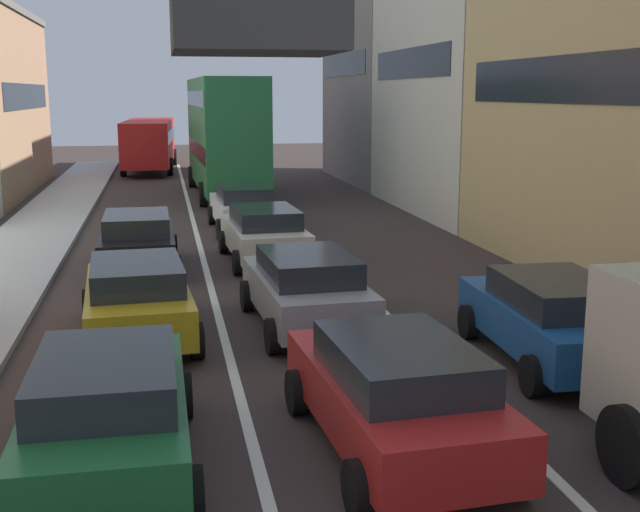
{
  "coord_description": "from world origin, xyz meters",
  "views": [
    {
      "loc": [
        -2.71,
        -1.88,
        4.46
      ],
      "look_at": [
        0.0,
        12.0,
        1.6
      ],
      "focal_mm": 45.41,
      "sensor_mm": 36.0,
      "label": 1
    }
  ],
  "objects_px": {
    "sedan_left_lane_third": "(137,297)",
    "sedan_right_lane_behind_truck": "(552,317)",
    "wagon_left_lane_second": "(108,409)",
    "sedan_left_lane_fourth": "(137,240)",
    "sedan_centre_lane_fifth": "(244,207)",
    "bus_mid_queue_primary": "(225,131)",
    "bus_far_queue_secondary": "(149,140)",
    "sedan_centre_lane_second": "(396,392)",
    "hatchback_centre_lane_third": "(306,288)",
    "coupe_centre_lane_fourth": "(264,233)"
  },
  "relations": [
    {
      "from": "sedan_left_lane_fourth",
      "to": "hatchback_centre_lane_third",
      "type": "bearing_deg",
      "value": -151.27
    },
    {
      "from": "coupe_centre_lane_fourth",
      "to": "sedan_centre_lane_fifth",
      "type": "distance_m",
      "value": 5.17
    },
    {
      "from": "sedan_left_lane_third",
      "to": "sedan_right_lane_behind_truck",
      "type": "distance_m",
      "value": 7.34
    },
    {
      "from": "sedan_left_lane_third",
      "to": "coupe_centre_lane_fourth",
      "type": "xyz_separation_m",
      "value": [
        3.14,
        6.39,
        0.0
      ]
    },
    {
      "from": "sedan_left_lane_third",
      "to": "sedan_right_lane_behind_truck",
      "type": "bearing_deg",
      "value": -115.02
    },
    {
      "from": "sedan_centre_lane_second",
      "to": "sedan_right_lane_behind_truck",
      "type": "xyz_separation_m",
      "value": [
        3.53,
        2.8,
        0.0
      ]
    },
    {
      "from": "sedan_centre_lane_second",
      "to": "hatchback_centre_lane_third",
      "type": "bearing_deg",
      "value": -2.27
    },
    {
      "from": "wagon_left_lane_second",
      "to": "sedan_left_lane_fourth",
      "type": "xyz_separation_m",
      "value": [
        0.05,
        11.38,
        0.0
      ]
    },
    {
      "from": "sedan_centre_lane_second",
      "to": "wagon_left_lane_second",
      "type": "distance_m",
      "value": 3.5
    },
    {
      "from": "coupe_centre_lane_fourth",
      "to": "sedan_left_lane_fourth",
      "type": "bearing_deg",
      "value": 94.27
    },
    {
      "from": "sedan_left_lane_third",
      "to": "bus_far_queue_secondary",
      "type": "xyz_separation_m",
      "value": [
        -0.12,
        33.38,
        0.96
      ]
    },
    {
      "from": "sedan_left_lane_fourth",
      "to": "bus_mid_queue_primary",
      "type": "bearing_deg",
      "value": -13.7
    },
    {
      "from": "sedan_right_lane_behind_truck",
      "to": "bus_mid_queue_primary",
      "type": "relative_size",
      "value": 0.41
    },
    {
      "from": "wagon_left_lane_second",
      "to": "sedan_right_lane_behind_truck",
      "type": "distance_m",
      "value": 7.52
    },
    {
      "from": "wagon_left_lane_second",
      "to": "bus_far_queue_secondary",
      "type": "xyz_separation_m",
      "value": [
        0.08,
        38.78,
        0.96
      ]
    },
    {
      "from": "sedan_centre_lane_fifth",
      "to": "bus_far_queue_secondary",
      "type": "xyz_separation_m",
      "value": [
        -3.23,
        21.82,
        0.96
      ]
    },
    {
      "from": "coupe_centre_lane_fourth",
      "to": "bus_far_queue_secondary",
      "type": "height_order",
      "value": "bus_far_queue_secondary"
    },
    {
      "from": "hatchback_centre_lane_third",
      "to": "bus_far_queue_secondary",
      "type": "distance_m",
      "value": 33.45
    },
    {
      "from": "hatchback_centre_lane_third",
      "to": "sedan_left_lane_third",
      "type": "bearing_deg",
      "value": 89.21
    },
    {
      "from": "sedan_right_lane_behind_truck",
      "to": "sedan_centre_lane_fifth",
      "type": "bearing_deg",
      "value": 17.06
    },
    {
      "from": "hatchback_centre_lane_third",
      "to": "sedan_centre_lane_fifth",
      "type": "bearing_deg",
      "value": -2.59
    },
    {
      "from": "wagon_left_lane_second",
      "to": "bus_mid_queue_primary",
      "type": "distance_m",
      "value": 26.45
    },
    {
      "from": "sedan_centre_lane_fifth",
      "to": "wagon_left_lane_second",
      "type": "bearing_deg",
      "value": 167.18
    },
    {
      "from": "sedan_centre_lane_second",
      "to": "coupe_centre_lane_fourth",
      "type": "relative_size",
      "value": 1.01
    },
    {
      "from": "coupe_centre_lane_fourth",
      "to": "bus_far_queue_secondary",
      "type": "bearing_deg",
      "value": 4.24
    },
    {
      "from": "hatchback_centre_lane_third",
      "to": "bus_far_queue_secondary",
      "type": "bearing_deg",
      "value": 2.79
    },
    {
      "from": "sedan_left_lane_fourth",
      "to": "sedan_right_lane_behind_truck",
      "type": "xyz_separation_m",
      "value": [
        6.97,
        -8.69,
        0.0
      ]
    },
    {
      "from": "bus_mid_queue_primary",
      "to": "bus_far_queue_secondary",
      "type": "relative_size",
      "value": 1.0
    },
    {
      "from": "sedan_left_lane_fourth",
      "to": "sedan_centre_lane_fifth",
      "type": "xyz_separation_m",
      "value": [
        3.26,
        5.57,
        0.0
      ]
    },
    {
      "from": "sedan_left_lane_fourth",
      "to": "bus_far_queue_secondary",
      "type": "distance_m",
      "value": 27.41
    },
    {
      "from": "sedan_centre_lane_second",
      "to": "sedan_left_lane_fourth",
      "type": "relative_size",
      "value": 1.02
    },
    {
      "from": "hatchback_centre_lane_third",
      "to": "sedan_left_lane_fourth",
      "type": "height_order",
      "value": "same"
    },
    {
      "from": "sedan_centre_lane_fifth",
      "to": "sedan_left_lane_fourth",
      "type": "bearing_deg",
      "value": 147.92
    },
    {
      "from": "sedan_centre_lane_second",
      "to": "sedan_left_lane_third",
      "type": "distance_m",
      "value": 6.42
    },
    {
      "from": "sedan_left_lane_third",
      "to": "sedan_left_lane_fourth",
      "type": "xyz_separation_m",
      "value": [
        -0.15,
        5.99,
        0.0
      ]
    },
    {
      "from": "sedan_right_lane_behind_truck",
      "to": "bus_far_queue_secondary",
      "type": "height_order",
      "value": "bus_far_queue_secondary"
    },
    {
      "from": "bus_far_queue_secondary",
      "to": "sedan_left_lane_fourth",
      "type": "bearing_deg",
      "value": -177.29
    },
    {
      "from": "wagon_left_lane_second",
      "to": "sedan_left_lane_fourth",
      "type": "relative_size",
      "value": 1.0
    },
    {
      "from": "wagon_left_lane_second",
      "to": "bus_mid_queue_primary",
      "type": "relative_size",
      "value": 0.41
    },
    {
      "from": "coupe_centre_lane_fourth",
      "to": "bus_mid_queue_primary",
      "type": "relative_size",
      "value": 0.41
    },
    {
      "from": "sedan_left_lane_third",
      "to": "sedan_left_lane_fourth",
      "type": "relative_size",
      "value": 1.02
    },
    {
      "from": "sedan_left_lane_fourth",
      "to": "bus_mid_queue_primary",
      "type": "distance_m",
      "value": 15.29
    },
    {
      "from": "wagon_left_lane_second",
      "to": "bus_mid_queue_primary",
      "type": "xyz_separation_m",
      "value": [
        3.47,
        26.14,
        2.03
      ]
    },
    {
      "from": "wagon_left_lane_second",
      "to": "sedan_right_lane_behind_truck",
      "type": "bearing_deg",
      "value": -69.27
    },
    {
      "from": "sedan_left_lane_fourth",
      "to": "sedan_centre_lane_fifth",
      "type": "relative_size",
      "value": 0.99
    },
    {
      "from": "sedan_centre_lane_fifth",
      "to": "bus_mid_queue_primary",
      "type": "relative_size",
      "value": 0.41
    },
    {
      "from": "hatchback_centre_lane_third",
      "to": "sedan_left_lane_third",
      "type": "relative_size",
      "value": 1.0
    },
    {
      "from": "hatchback_centre_lane_third",
      "to": "coupe_centre_lane_fourth",
      "type": "bearing_deg",
      "value": -2.69
    },
    {
      "from": "hatchback_centre_lane_third",
      "to": "sedan_left_lane_fourth",
      "type": "distance_m",
      "value": 6.74
    },
    {
      "from": "sedan_centre_lane_second",
      "to": "bus_far_queue_secondary",
      "type": "distance_m",
      "value": 39.06
    }
  ]
}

